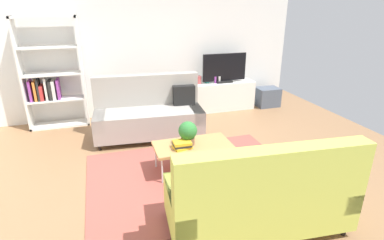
% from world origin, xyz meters
% --- Properties ---
extents(ground_plane, '(7.68, 7.68, 0.00)m').
position_xyz_m(ground_plane, '(0.00, 0.00, 0.00)').
color(ground_plane, '#936B47').
extents(wall_far, '(6.40, 0.12, 2.90)m').
position_xyz_m(wall_far, '(0.00, 2.80, 1.45)').
color(wall_far, white).
rests_on(wall_far, ground_plane).
extents(area_rug, '(2.90, 2.20, 0.01)m').
position_xyz_m(area_rug, '(0.02, -0.18, 0.01)').
color(area_rug, '#9E4C42').
rests_on(area_rug, ground_plane).
extents(couch_beige, '(1.96, 0.99, 1.10)m').
position_xyz_m(couch_beige, '(-0.31, 1.44, 0.44)').
color(couch_beige, gray).
rests_on(couch_beige, ground_plane).
extents(couch_green, '(1.97, 1.00, 1.10)m').
position_xyz_m(couch_green, '(0.35, -1.40, 0.44)').
color(couch_green, '#C1CC51').
rests_on(couch_green, ground_plane).
extents(coffee_table, '(1.10, 0.56, 0.42)m').
position_xyz_m(coffee_table, '(0.07, 0.02, 0.39)').
color(coffee_table, '#B7844C').
rests_on(coffee_table, ground_plane).
extents(tv_console, '(1.40, 0.44, 0.64)m').
position_xyz_m(tv_console, '(1.56, 2.46, 0.32)').
color(tv_console, silver).
rests_on(tv_console, ground_plane).
extents(tv, '(1.00, 0.20, 0.64)m').
position_xyz_m(tv, '(1.56, 2.44, 0.95)').
color(tv, black).
rests_on(tv, tv_console).
extents(bookshelf, '(1.10, 0.36, 2.10)m').
position_xyz_m(bookshelf, '(-1.98, 2.48, 0.98)').
color(bookshelf, white).
rests_on(bookshelf, ground_plane).
extents(storage_trunk, '(0.52, 0.40, 0.44)m').
position_xyz_m(storage_trunk, '(2.66, 2.36, 0.22)').
color(storage_trunk, '#4C5666').
rests_on(storage_trunk, ground_plane).
extents(potted_plant, '(0.27, 0.27, 0.34)m').
position_xyz_m(potted_plant, '(0.01, 0.04, 0.60)').
color(potted_plant, brown).
rests_on(potted_plant, coffee_table).
extents(table_book_0, '(0.27, 0.22, 0.03)m').
position_xyz_m(table_book_0, '(-0.10, -0.06, 0.44)').
color(table_book_0, gold).
rests_on(table_book_0, coffee_table).
extents(table_book_1, '(0.24, 0.18, 0.03)m').
position_xyz_m(table_book_1, '(-0.10, -0.06, 0.47)').
color(table_book_1, '#262626').
rests_on(table_book_1, table_book_0).
extents(table_book_2, '(0.24, 0.19, 0.04)m').
position_xyz_m(table_book_2, '(-0.10, -0.06, 0.51)').
color(table_book_2, gold).
rests_on(table_book_2, table_book_1).
extents(vase_0, '(0.14, 0.14, 0.16)m').
position_xyz_m(vase_0, '(0.98, 2.51, 0.72)').
color(vase_0, '#B24C4C').
rests_on(vase_0, tv_console).
extents(vase_1, '(0.11, 0.11, 0.16)m').
position_xyz_m(vase_1, '(1.18, 2.51, 0.72)').
color(vase_1, '#33B29E').
rests_on(vase_1, tv_console).
extents(bottle_0, '(0.05, 0.05, 0.15)m').
position_xyz_m(bottle_0, '(1.34, 2.42, 0.71)').
color(bottle_0, purple).
rests_on(bottle_0, tv_console).
extents(bottle_1, '(0.05, 0.05, 0.15)m').
position_xyz_m(bottle_1, '(1.44, 2.42, 0.71)').
color(bottle_1, silver).
rests_on(bottle_1, tv_console).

